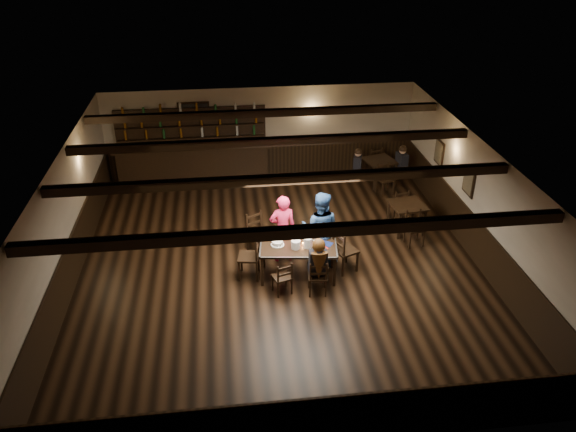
{
  "coord_description": "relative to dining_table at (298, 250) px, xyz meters",
  "views": [
    {
      "loc": [
        -1.11,
        -10.64,
        7.11
      ],
      "look_at": [
        0.22,
        0.2,
        1.13
      ],
      "focal_mm": 35.0,
      "sensor_mm": 36.0,
      "label": 1
    }
  ],
  "objects": [
    {
      "name": "chair_end_left",
      "position": [
        -0.98,
        0.12,
        -0.09
      ],
      "size": [
        0.52,
        0.54,
        1.01
      ],
      "color": "black",
      "rests_on": "ground"
    },
    {
      "name": "chair_end_right",
      "position": [
        0.99,
        0.1,
        -0.08
      ],
      "size": [
        0.61,
        0.62,
        1.02
      ],
      "color": "black",
      "rests_on": "ground"
    },
    {
      "name": "menu_blue",
      "position": [
        0.61,
        0.08,
        0.08
      ],
      "size": [
        0.36,
        0.34,
        0.0
      ],
      "primitive_type": "cube",
      "rotation": [
        0.0,
        0.0,
        -0.64
      ],
      "color": "#0E1A4A",
      "rests_on": "dining_table"
    },
    {
      "name": "ground",
      "position": [
        -0.35,
        0.51,
        -0.68
      ],
      "size": [
        10.0,
        10.0,
        0.0
      ],
      "primitive_type": "plane",
      "color": "black",
      "rests_on": "ground"
    },
    {
      "name": "dining_table",
      "position": [
        0.0,
        0.0,
        0.0
      ],
      "size": [
        1.75,
        1.04,
        0.75
      ],
      "color": "black",
      "rests_on": "ground"
    },
    {
      "name": "drink_glass",
      "position": [
        0.36,
        0.04,
        0.13
      ],
      "size": [
        0.07,
        0.07,
        0.11
      ],
      "primitive_type": "cylinder",
      "color": "silver",
      "rests_on": "dining_table"
    },
    {
      "name": "woman_pink",
      "position": [
        -0.26,
        0.71,
        0.14
      ],
      "size": [
        0.63,
        0.45,
        1.64
      ],
      "primitive_type": "imported",
      "rotation": [
        0.0,
        0.0,
        3.24
      ],
      "color": "#FD3C5D",
      "rests_on": "ground"
    },
    {
      "name": "cake",
      "position": [
        -0.44,
        0.14,
        0.12
      ],
      "size": [
        0.29,
        0.29,
        0.09
      ],
      "color": "white",
      "rests_on": "dining_table"
    },
    {
      "name": "seated_person",
      "position": [
        0.32,
        -0.66,
        0.19
      ],
      "size": [
        0.37,
        0.55,
        0.9
      ],
      "color": "black",
      "rests_on": "ground"
    },
    {
      "name": "plate_stack_a",
      "position": [
        -0.06,
        -0.03,
        0.17
      ],
      "size": [
        0.2,
        0.2,
        0.18
      ],
      "primitive_type": "cylinder",
      "color": "white",
      "rests_on": "dining_table"
    },
    {
      "name": "pepper_shaker",
      "position": [
        0.37,
        -0.14,
        0.12
      ],
      "size": [
        0.03,
        0.03,
        0.08
      ],
      "primitive_type": "cylinder",
      "color": "#A5A8AD",
      "rests_on": "dining_table"
    },
    {
      "name": "tea_light",
      "position": [
        0.11,
        0.09,
        0.1
      ],
      "size": [
        0.05,
        0.05,
        0.06
      ],
      "color": "#A5A8AD",
      "rests_on": "dining_table"
    },
    {
      "name": "plate_stack_b",
      "position": [
        0.2,
        -0.01,
        0.19
      ],
      "size": [
        0.19,
        0.19,
        0.23
      ],
      "primitive_type": "cylinder",
      "color": "white",
      "rests_on": "dining_table"
    },
    {
      "name": "bg_patron_left",
      "position": [
        2.3,
        4.25,
        0.16
      ],
      "size": [
        0.32,
        0.41,
        0.74
      ],
      "color": "black",
      "rests_on": "ground"
    },
    {
      "name": "menu_red",
      "position": [
        0.48,
        -0.11,
        0.08
      ],
      "size": [
        0.32,
        0.28,
        0.0
      ],
      "primitive_type": "cube",
      "rotation": [
        0.0,
        0.0,
        0.4
      ],
      "color": "maroon",
      "rests_on": "dining_table"
    },
    {
      "name": "room_shell",
      "position": [
        -0.35,
        0.55,
        1.07
      ],
      "size": [
        9.02,
        10.02,
        2.71
      ],
      "color": "beige",
      "rests_on": "ground"
    },
    {
      "name": "back_table_a",
      "position": [
        2.95,
        1.66,
        -0.03
      ],
      "size": [
        0.9,
        0.9,
        0.75
      ],
      "color": "black",
      "rests_on": "ground"
    },
    {
      "name": "salt_shaker",
      "position": [
        0.36,
        -0.17,
        0.12
      ],
      "size": [
        0.03,
        0.03,
        0.08
      ],
      "primitive_type": "cylinder",
      "color": "silver",
      "rests_on": "dining_table"
    },
    {
      "name": "man_blue",
      "position": [
        0.56,
        0.52,
        0.2
      ],
      "size": [
        1.02,
        0.9,
        1.75
      ],
      "primitive_type": "imported",
      "rotation": [
        0.0,
        0.0,
        2.83
      ],
      "color": "navy",
      "rests_on": "ground"
    },
    {
      "name": "back_table_b",
      "position": [
        3.0,
        4.43,
        -0.03
      ],
      "size": [
        1.03,
        1.03,
        0.75
      ],
      "color": "black",
      "rests_on": "ground"
    },
    {
      "name": "chair_near_left",
      "position": [
        -0.4,
        -0.61,
        -0.22
      ],
      "size": [
        0.45,
        0.44,
        0.78
      ],
      "color": "black",
      "rests_on": "ground"
    },
    {
      "name": "bar_counter",
      "position": [
        -2.36,
        5.23,
        0.05
      ],
      "size": [
        4.47,
        0.7,
        2.2
      ],
      "color": "black",
      "rests_on": "ground"
    },
    {
      "name": "chair_near_right",
      "position": [
        0.31,
        -0.71,
        -0.19
      ],
      "size": [
        0.42,
        0.4,
        0.83
      ],
      "color": "black",
      "rests_on": "ground"
    },
    {
      "name": "bg_patron_right",
      "position": [
        3.58,
        4.22,
        0.18
      ],
      "size": [
        0.3,
        0.41,
        0.78
      ],
      "color": "black",
      "rests_on": "ground"
    },
    {
      "name": "chair_far_pushed",
      "position": [
        -0.82,
        1.23,
        -0.12
      ],
      "size": [
        0.6,
        0.59,
        0.96
      ],
      "color": "black",
      "rests_on": "ground"
    }
  ]
}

